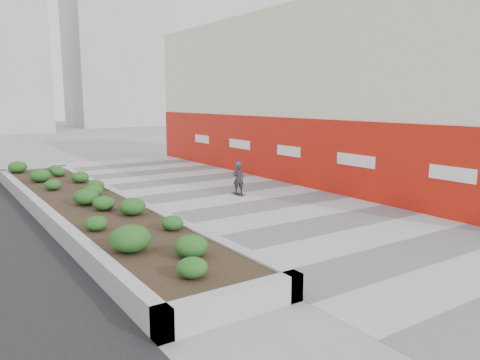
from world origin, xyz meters
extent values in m
plane|color=gray|center=(0.00, 0.00, 0.00)|extent=(160.00, 160.00, 0.00)
cube|color=#A8A8AD|center=(0.00, 3.00, 0.01)|extent=(8.00, 36.00, 0.01)
cube|color=silver|center=(7.00, 9.00, 4.00)|extent=(6.00, 24.00, 8.00)
cube|color=red|center=(4.02, 9.00, 1.50)|extent=(0.12, 24.00, 3.00)
cube|color=#9E9EA0|center=(-5.50, -1.85, 0.28)|extent=(3.00, 0.30, 0.55)
cube|color=#9E9EA0|center=(-5.50, 15.85, 0.28)|extent=(3.00, 0.30, 0.55)
cube|color=#9E9EA0|center=(-6.85, 7.00, 0.28)|extent=(0.30, 18.00, 0.55)
cube|color=#9E9EA0|center=(-4.15, 7.00, 0.28)|extent=(0.30, 18.00, 0.55)
cube|color=#2D2116|center=(-5.50, 7.00, 0.25)|extent=(2.40, 17.40, 0.50)
cube|color=#ADAAA3|center=(15.00, 60.00, 12.00)|extent=(14.00, 10.00, 24.00)
cylinder|color=#595654|center=(0.50, 3.00, 0.00)|extent=(0.44, 0.44, 0.01)
cube|color=black|center=(0.55, 7.03, 0.07)|extent=(0.20, 0.72, 0.02)
imported|color=#242328|center=(0.55, 7.03, 0.68)|extent=(0.52, 0.43, 1.22)
sphere|color=#1831CC|center=(0.55, 7.03, 1.25)|extent=(0.23, 0.23, 0.23)
camera|label=1|loc=(-9.70, -8.30, 3.80)|focal=35.00mm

